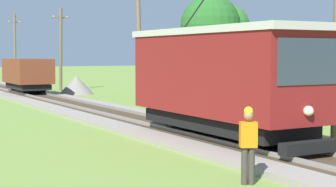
{
  "coord_description": "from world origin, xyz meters",
  "views": [
    {
      "loc": [
        -10.48,
        -0.32,
        2.97
      ],
      "look_at": [
        0.08,
        18.77,
        1.43
      ],
      "focal_mm": 59.97,
      "sensor_mm": 36.0,
      "label": 1
    }
  ],
  "objects_px": {
    "utility_pole_distant": "(15,48)",
    "gravel_pile": "(76,85)",
    "tree_left_far": "(211,26)",
    "red_tram": "(223,78)",
    "track_worker": "(248,142)",
    "tree_right_far": "(227,27)",
    "second_worker": "(299,110)",
    "utility_pole_far": "(61,48)",
    "freight_car": "(28,74)",
    "utility_pole_mid": "(139,40)"
  },
  "relations": [
    {
      "from": "red_tram",
      "to": "tree_left_far",
      "type": "relative_size",
      "value": 1.32
    },
    {
      "from": "gravel_pile",
      "to": "second_worker",
      "type": "xyz_separation_m",
      "value": [
        -0.46,
        -24.53,
        0.3
      ]
    },
    {
      "from": "track_worker",
      "to": "tree_right_far",
      "type": "distance_m",
      "value": 30.34
    },
    {
      "from": "utility_pole_mid",
      "to": "utility_pole_far",
      "type": "xyz_separation_m",
      "value": [
        0.0,
        14.28,
        -0.33
      ]
    },
    {
      "from": "utility_pole_far",
      "to": "tree_left_far",
      "type": "relative_size",
      "value": 1.03
    },
    {
      "from": "gravel_pile",
      "to": "utility_pole_mid",
      "type": "bearing_deg",
      "value": -89.41
    },
    {
      "from": "utility_pole_far",
      "to": "gravel_pile",
      "type": "height_order",
      "value": "utility_pole_far"
    },
    {
      "from": "freight_car",
      "to": "tree_left_far",
      "type": "height_order",
      "value": "tree_left_far"
    },
    {
      "from": "utility_pole_distant",
      "to": "gravel_pile",
      "type": "xyz_separation_m",
      "value": [
        -0.11,
        -18.81,
        -2.95
      ]
    },
    {
      "from": "utility_pole_distant",
      "to": "second_worker",
      "type": "height_order",
      "value": "utility_pole_distant"
    },
    {
      "from": "red_tram",
      "to": "utility_pole_distant",
      "type": "bearing_deg",
      "value": 85.04
    },
    {
      "from": "track_worker",
      "to": "second_worker",
      "type": "height_order",
      "value": "same"
    },
    {
      "from": "utility_pole_far",
      "to": "track_worker",
      "type": "distance_m",
      "value": 34.07
    },
    {
      "from": "freight_car",
      "to": "gravel_pile",
      "type": "distance_m",
      "value": 3.75
    },
    {
      "from": "red_tram",
      "to": "freight_car",
      "type": "bearing_deg",
      "value": 90.01
    },
    {
      "from": "utility_pole_far",
      "to": "freight_car",
      "type": "bearing_deg",
      "value": -133.45
    },
    {
      "from": "freight_car",
      "to": "tree_right_far",
      "type": "relative_size",
      "value": 0.77
    },
    {
      "from": "track_worker",
      "to": "second_worker",
      "type": "xyz_separation_m",
      "value": [
        5.99,
        4.94,
        0.0
      ]
    },
    {
      "from": "tree_left_far",
      "to": "tree_right_far",
      "type": "xyz_separation_m",
      "value": [
        5.95,
        6.77,
        0.38
      ]
    },
    {
      "from": "red_tram",
      "to": "tree_left_far",
      "type": "xyz_separation_m",
      "value": [
        8.07,
        13.04,
        2.46
      ]
    },
    {
      "from": "freight_car",
      "to": "utility_pole_distant",
      "type": "xyz_separation_m",
      "value": [
        3.75,
        18.9,
        2.08
      ]
    },
    {
      "from": "freight_car",
      "to": "utility_pole_distant",
      "type": "distance_m",
      "value": 19.38
    },
    {
      "from": "utility_pole_distant",
      "to": "track_worker",
      "type": "relative_size",
      "value": 3.97
    },
    {
      "from": "freight_car",
      "to": "utility_pole_distant",
      "type": "relative_size",
      "value": 0.73
    },
    {
      "from": "gravel_pile",
      "to": "tree_right_far",
      "type": "height_order",
      "value": "tree_right_far"
    },
    {
      "from": "gravel_pile",
      "to": "tree_left_far",
      "type": "bearing_deg",
      "value": -68.65
    },
    {
      "from": "utility_pole_far",
      "to": "utility_pole_distant",
      "type": "bearing_deg",
      "value": 90.0
    },
    {
      "from": "utility_pole_distant",
      "to": "gravel_pile",
      "type": "bearing_deg",
      "value": -90.33
    },
    {
      "from": "utility_pole_distant",
      "to": "second_worker",
      "type": "bearing_deg",
      "value": -90.76
    },
    {
      "from": "second_worker",
      "to": "tree_left_far",
      "type": "height_order",
      "value": "tree_left_far"
    },
    {
      "from": "gravel_pile",
      "to": "tree_left_far",
      "type": "relative_size",
      "value": 0.4
    },
    {
      "from": "red_tram",
      "to": "utility_pole_far",
      "type": "bearing_deg",
      "value": 82.43
    },
    {
      "from": "red_tram",
      "to": "tree_right_far",
      "type": "height_order",
      "value": "tree_right_far"
    },
    {
      "from": "utility_pole_distant",
      "to": "tree_left_far",
      "type": "bearing_deg",
      "value": -81.85
    },
    {
      "from": "utility_pole_distant",
      "to": "tree_right_far",
      "type": "xyz_separation_m",
      "value": [
        10.27,
        -23.36,
        1.4
      ]
    },
    {
      "from": "utility_pole_distant",
      "to": "gravel_pile",
      "type": "relative_size",
      "value": 2.74
    },
    {
      "from": "red_tram",
      "to": "tree_right_far",
      "type": "xyz_separation_m",
      "value": [
        14.02,
        19.81,
        2.84
      ]
    },
    {
      "from": "utility_pole_distant",
      "to": "tree_left_far",
      "type": "height_order",
      "value": "utility_pole_distant"
    },
    {
      "from": "utility_pole_mid",
      "to": "gravel_pile",
      "type": "relative_size",
      "value": 2.84
    },
    {
      "from": "utility_pole_distant",
      "to": "tree_right_far",
      "type": "height_order",
      "value": "utility_pole_distant"
    },
    {
      "from": "utility_pole_far",
      "to": "tree_right_far",
      "type": "distance_m",
      "value": 13.38
    },
    {
      "from": "gravel_pile",
      "to": "second_worker",
      "type": "height_order",
      "value": "second_worker"
    },
    {
      "from": "second_worker",
      "to": "utility_pole_far",
      "type": "bearing_deg",
      "value": -73.54
    },
    {
      "from": "track_worker",
      "to": "second_worker",
      "type": "distance_m",
      "value": 7.76
    },
    {
      "from": "tree_left_far",
      "to": "tree_right_far",
      "type": "relative_size",
      "value": 0.96
    },
    {
      "from": "utility_pole_distant",
      "to": "gravel_pile",
      "type": "distance_m",
      "value": 19.04
    },
    {
      "from": "gravel_pile",
      "to": "tree_left_far",
      "type": "distance_m",
      "value": 12.78
    },
    {
      "from": "utility_pole_far",
      "to": "gravel_pile",
      "type": "xyz_separation_m",
      "value": [
        -0.11,
        -3.87,
        -2.74
      ]
    },
    {
      "from": "red_tram",
      "to": "utility_pole_distant",
      "type": "relative_size",
      "value": 1.21
    },
    {
      "from": "freight_car",
      "to": "tree_right_far",
      "type": "height_order",
      "value": "tree_right_far"
    }
  ]
}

